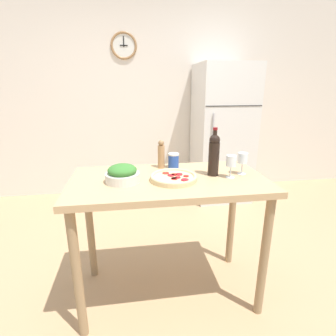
% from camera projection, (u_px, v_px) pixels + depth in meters
% --- Properties ---
extents(ground_plane, '(14.00, 14.00, 0.00)m').
position_uv_depth(ground_plane, '(169.00, 291.00, 1.99)').
color(ground_plane, tan).
extents(wall_back, '(6.40, 0.09, 2.60)m').
position_uv_depth(wall_back, '(146.00, 100.00, 3.60)').
color(wall_back, silver).
rests_on(wall_back, ground_plane).
extents(refrigerator, '(0.70, 0.74, 1.76)m').
position_uv_depth(refrigerator, '(222.00, 134.00, 3.49)').
color(refrigerator, silver).
rests_on(refrigerator, ground_plane).
extents(prep_counter, '(1.28, 0.67, 0.91)m').
position_uv_depth(prep_counter, '(169.00, 196.00, 1.76)').
color(prep_counter, tan).
rests_on(prep_counter, ground_plane).
extents(wine_bottle, '(0.07, 0.07, 0.32)m').
position_uv_depth(wine_bottle, '(214.00, 154.00, 1.74)').
color(wine_bottle, black).
rests_on(wine_bottle, prep_counter).
extents(wine_glass_near, '(0.07, 0.07, 0.15)m').
position_uv_depth(wine_glass_near, '(231.00, 162.00, 1.70)').
color(wine_glass_near, silver).
rests_on(wine_glass_near, prep_counter).
extents(wine_glass_far, '(0.07, 0.07, 0.15)m').
position_uv_depth(wine_glass_far, '(243.00, 159.00, 1.77)').
color(wine_glass_far, silver).
rests_on(wine_glass_far, prep_counter).
extents(pepper_mill, '(0.05, 0.05, 0.21)m').
position_uv_depth(pepper_mill, '(161.00, 155.00, 1.91)').
color(pepper_mill, '#AD7F51').
rests_on(pepper_mill, prep_counter).
extents(salad_bowl, '(0.21, 0.21, 0.11)m').
position_uv_depth(salad_bowl, '(122.00, 174.00, 1.64)').
color(salad_bowl, silver).
rests_on(salad_bowl, prep_counter).
extents(homemade_pizza, '(0.30, 0.30, 0.04)m').
position_uv_depth(homemade_pizza, '(174.00, 177.00, 1.68)').
color(homemade_pizza, '#DBC189').
rests_on(homemade_pizza, prep_counter).
extents(salt_canister, '(0.08, 0.08, 0.11)m').
position_uv_depth(salt_canister, '(173.00, 161.00, 1.92)').
color(salt_canister, '#284CA3').
rests_on(salt_canister, prep_counter).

